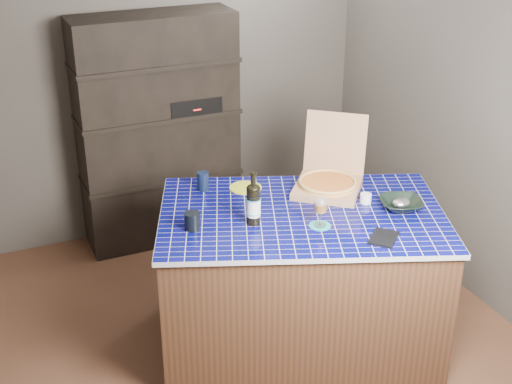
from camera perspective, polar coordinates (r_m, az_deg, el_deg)
name	(u,v)px	position (r m, az deg, el deg)	size (l,w,h in m)	color
room	(233,161)	(4.05, -1.87, 2.47)	(3.50, 3.50, 3.50)	brown
shelving_unit	(159,132)	(5.53, -7.78, 4.82)	(1.20, 0.41, 1.80)	black
kitchen_island	(300,279)	(4.43, 3.55, -6.94)	(1.94, 1.60, 0.92)	#4A281D
pizza_box	(328,181)	(4.48, 5.81, 0.90)	(0.61, 0.62, 0.43)	#A57C55
mead_bottle	(253,204)	(4.02, -0.21, -0.94)	(0.09, 0.09, 0.32)	black
teal_trivet	(320,226)	(4.06, 5.13, -2.70)	(0.12, 0.12, 0.01)	teal
wine_glass	(321,206)	(4.00, 5.20, -1.14)	(0.08, 0.08, 0.18)	white
tumbler	(192,221)	(4.01, -5.11, -2.32)	(0.09, 0.09, 0.10)	black
dvd_case	(384,238)	(3.97, 10.19, -3.64)	(0.13, 0.19, 0.01)	black
bowl	(401,204)	(4.31, 11.53, -0.96)	(0.25, 0.25, 0.06)	black
foil_contents	(401,203)	(4.31, 11.54, -0.85)	(0.11, 0.09, 0.05)	silver
white_jar	(366,198)	(4.35, 8.77, -0.51)	(0.07, 0.07, 0.06)	white
navy_cup	(203,181)	(4.47, -4.26, 0.88)	(0.07, 0.07, 0.12)	black
green_trivet	(246,188)	(4.50, -0.84, 0.35)	(0.20, 0.20, 0.01)	#ADB627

